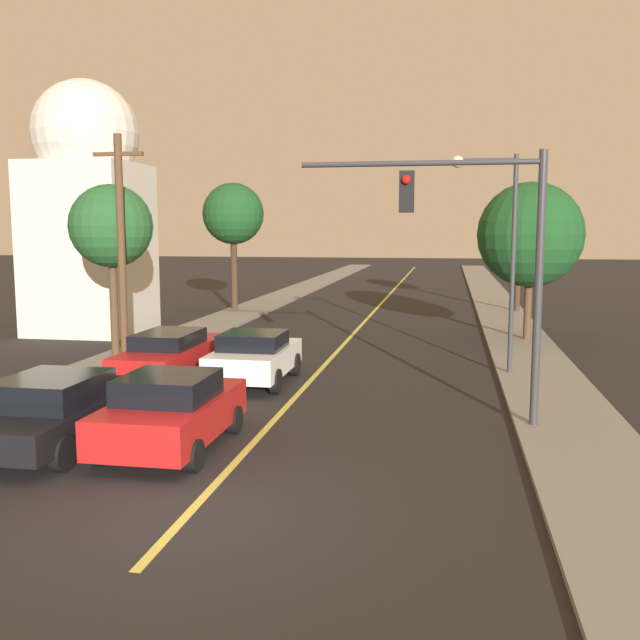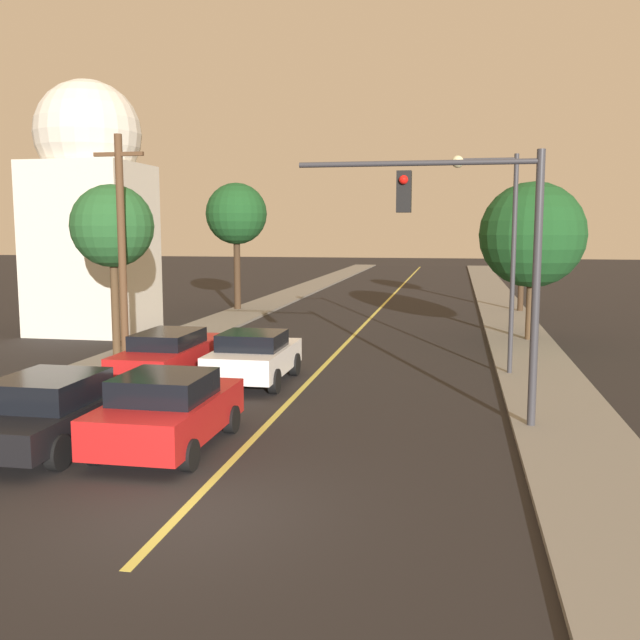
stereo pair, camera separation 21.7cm
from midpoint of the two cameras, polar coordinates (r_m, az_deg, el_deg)
The scene contains 16 objects.
ground_plane at distance 11.73m, azimuth -10.92°, elevation -14.92°, with size 200.00×200.00×0.00m, color black.
road_surface at distance 46.49m, azimuth 5.25°, elevation 1.83°, with size 10.84×80.00×0.01m.
sidewalk_left at distance 47.52m, azimuth -2.79°, elevation 2.03°, with size 2.50×80.00×0.12m.
sidewalk_right at distance 46.39m, azimuth 13.49°, elevation 1.71°, with size 2.50×80.00×0.12m.
car_near_lane_front at distance 14.73m, azimuth -12.24°, elevation -7.11°, with size 2.06×4.05×1.55m.
car_near_lane_second at distance 20.51m, azimuth -5.56°, elevation -2.92°, with size 2.05×3.96×1.50m.
car_outer_lane_front at distance 15.61m, azimuth -20.71°, elevation -6.69°, with size 2.09×4.77×1.48m.
car_outer_lane_second at distance 20.97m, azimuth -12.10°, elevation -2.75°, with size 1.84×5.06×1.51m.
traffic_signal_mast at distance 15.91m, azimuth 12.31°, elevation 6.40°, with size 5.30×0.42×5.96m.
streetlamp_right at distance 21.80m, azimuth 13.71°, elevation 6.88°, with size 1.93×0.36×6.45m.
utility_pole_left at distance 22.85m, azimuth -15.88°, elevation 5.61°, with size 1.60×0.24×7.14m.
tree_left_near at distance 24.99m, azimuth -16.61°, elevation 7.15°, with size 2.77×2.77×5.78m.
tree_left_far at distance 38.58m, azimuth -7.12°, elevation 8.38°, with size 3.25×3.25×6.73m.
tree_right_near at distance 38.94m, azimuth 15.56°, elevation 8.32°, with size 2.62×2.62×6.54m.
tree_right_far at distance 28.80m, azimuth 16.27°, elevation 6.55°, with size 4.05×4.05×6.10m.
domed_building_left at distance 31.89m, azimuth -18.24°, elevation 8.73°, with size 4.39×4.39×10.54m.
Camera 1 is at (3.90, -10.12, 4.41)m, focal length 40.00 mm.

